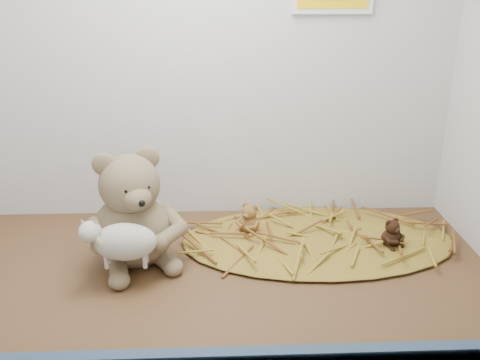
{
  "coord_description": "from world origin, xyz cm",
  "views": [
    {
      "loc": [
        4.15,
        -94.64,
        57.14
      ],
      "look_at": [
        8.21,
        1.53,
        19.54
      ],
      "focal_mm": 40.0,
      "sensor_mm": 36.0,
      "label": 1
    }
  ],
  "objects_px": {
    "mini_teddy_brown": "(391,231)",
    "mini_teddy_tan": "(250,217)",
    "toy_lamb": "(125,242)",
    "main_teddy": "(131,208)"
  },
  "relations": [
    {
      "from": "mini_teddy_brown",
      "to": "mini_teddy_tan",
      "type": "bearing_deg",
      "value": 134.7
    },
    {
      "from": "toy_lamb",
      "to": "mini_teddy_brown",
      "type": "distance_m",
      "value": 0.57
    },
    {
      "from": "main_teddy",
      "to": "toy_lamb",
      "type": "relative_size",
      "value": 1.57
    },
    {
      "from": "toy_lamb",
      "to": "mini_teddy_tan",
      "type": "height_order",
      "value": "toy_lamb"
    },
    {
      "from": "toy_lamb",
      "to": "mini_teddy_brown",
      "type": "height_order",
      "value": "toy_lamb"
    },
    {
      "from": "main_teddy",
      "to": "mini_teddy_brown",
      "type": "relative_size",
      "value": 3.88
    },
    {
      "from": "main_teddy",
      "to": "toy_lamb",
      "type": "xyz_separation_m",
      "value": [
        -0.0,
        -0.09,
        -0.03
      ]
    },
    {
      "from": "mini_teddy_tan",
      "to": "toy_lamb",
      "type": "bearing_deg",
      "value": -107.28
    },
    {
      "from": "toy_lamb",
      "to": "mini_teddy_brown",
      "type": "xyz_separation_m",
      "value": [
        0.55,
        0.12,
        -0.05
      ]
    },
    {
      "from": "main_teddy",
      "to": "mini_teddy_tan",
      "type": "distance_m",
      "value": 0.28
    }
  ]
}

